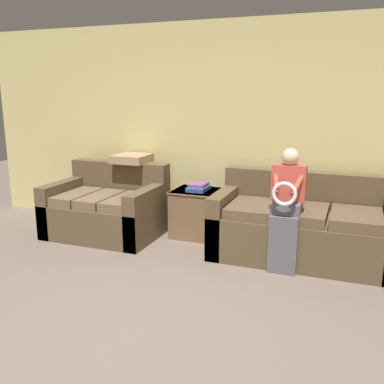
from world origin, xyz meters
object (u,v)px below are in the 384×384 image
Objects in this scene: side_shelf at (198,213)px; throw_pillow at (132,159)px; child_left_seated at (287,205)px; couch_side at (107,210)px; book_stack at (198,187)px; couch_main at (303,228)px.

side_shelf is 1.09m from throw_pillow.
couch_side is at bearing 171.90° from child_left_seated.
couch_side reaches higher than book_stack.
couch_main reaches higher than book_stack.
side_shelf is at bearing -0.88° from throw_pillow.
side_shelf is 1.98× the size of book_stack.
side_shelf is at bearing 150.85° from child_left_seated.
couch_main is 2.27m from throw_pillow.
child_left_seated is at bearing -29.15° from side_shelf.
couch_main is 1.30m from side_shelf.
child_left_seated is (2.22, -0.32, 0.35)m from couch_side.
couch_main is at bearing 1.54° from couch_side.
throw_pillow is (-2.04, 0.65, 0.25)m from child_left_seated.
couch_side is at bearing -118.08° from throw_pillow.
book_stack is at bearing -57.86° from side_shelf.
throw_pillow is (-0.90, 0.01, 0.61)m from side_shelf.
child_left_seated is (-0.13, -0.38, 0.33)m from couch_main.
throw_pillow is (0.18, 0.34, 0.60)m from couch_side.
throw_pillow is at bearing 172.86° from couch_main.
couch_side is 1.10× the size of child_left_seated.
child_left_seated is 2.85× the size of throw_pillow.
couch_main reaches higher than side_shelf.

